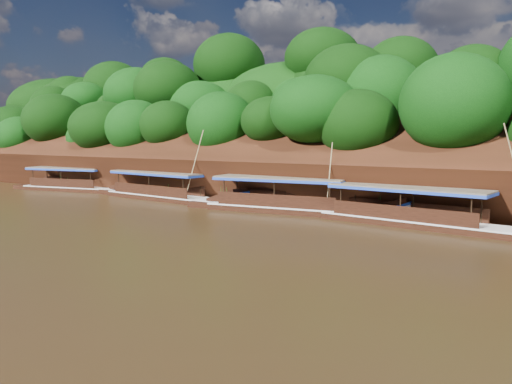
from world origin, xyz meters
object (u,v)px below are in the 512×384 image
boat_0 (431,219)px  boat_3 (79,186)px  boat_1 (300,205)px  boat_2 (170,194)px

boat_0 → boat_3: boat_0 is taller
boat_1 → boat_3: bearing=170.5°
boat_1 → boat_2: 13.28m
boat_1 → boat_0: bearing=-13.2°
boat_2 → boat_3: bearing=-177.4°
boat_0 → boat_1: boat_0 is taller
boat_0 → boat_3: (-36.73, 1.34, -0.01)m
boat_0 → boat_1: (-9.86, 0.83, 0.03)m
boat_0 → boat_3: 36.75m
boat_1 → boat_3: boat_1 is taller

